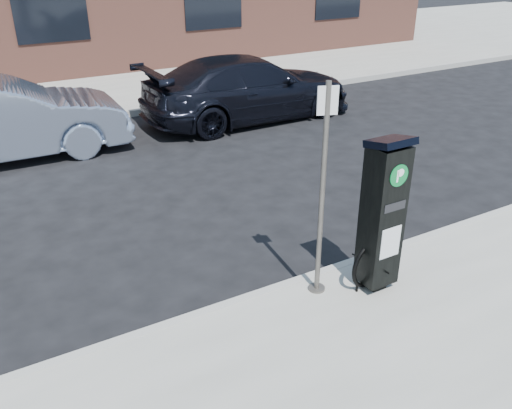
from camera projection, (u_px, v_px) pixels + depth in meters
ground at (278, 295)px, 6.58m from camera, size 120.00×120.00×0.00m
sidewalk_far at (48, 70)px, 17.44m from camera, size 60.00×12.00×0.15m
curb_near at (279, 291)px, 6.54m from camera, size 60.00×0.12×0.16m
curb_far at (99, 118)px, 12.79m from camera, size 60.00×0.12×0.16m
parking_kiosk at (382, 214)px, 6.07m from camera, size 0.44×0.39×1.90m
sign_pole at (322, 195)px, 5.90m from camera, size 0.21×0.20×2.49m
bike_rack at (370, 264)px, 6.39m from camera, size 0.62×0.16×0.62m
car_dark at (249, 88)px, 12.70m from camera, size 5.14×2.16×1.48m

